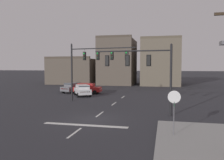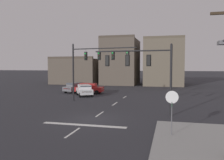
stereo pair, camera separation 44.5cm
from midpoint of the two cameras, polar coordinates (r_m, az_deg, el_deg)
name	(u,v)px [view 1 (the left image)]	position (r m, az deg, el deg)	size (l,w,h in m)	color
ground_plane	(93,119)	(19.32, -5.30, -9.49)	(400.00, 400.00, 0.00)	#2B2B30
sidewalk_near_corner	(200,140)	(14.65, 19.96, -13.58)	(5.00, 8.00, 0.15)	gray
stop_bar_paint	(85,125)	(17.48, -7.36, -10.87)	(6.40, 0.50, 0.01)	silver
lane_centreline	(100,114)	(21.18, -3.61, -8.32)	(0.16, 26.40, 0.01)	silver
signal_mast_near_side	(144,66)	(20.90, 7.28, 3.34)	(6.98, 0.63, 6.24)	black
signal_mast_far_side	(92,61)	(27.97, -5.27, 4.72)	(8.15, 1.27, 7.08)	black
stop_sign	(174,102)	(14.56, 14.08, -5.22)	(0.76, 0.64, 2.83)	#56565B
car_lot_nearside	(87,88)	(36.87, -6.50, -1.99)	(4.53, 2.10, 1.61)	#A81E1E
car_lot_middle	(73,87)	(38.70, -9.80, -1.76)	(2.95, 4.73, 1.61)	slate
car_lot_farside	(82,90)	(34.18, -7.62, -2.42)	(3.78, 4.71, 1.61)	silver
building_row	(120,65)	(56.51, 1.68, 3.59)	(30.80, 12.57, 11.03)	brown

